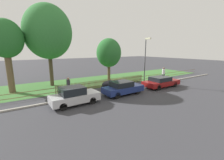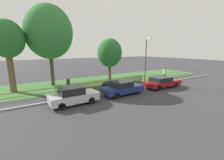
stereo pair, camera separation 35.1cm
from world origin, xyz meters
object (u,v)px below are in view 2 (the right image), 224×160
street_lamp (146,56)px  parked_car_navy_estate (161,82)px  tree_nearest_kerb (7,40)px  tree_mid_park (110,53)px  parked_car_black_saloon (122,88)px  covered_motorcycle (109,84)px  pedestrian_by_lamp (68,85)px  parked_car_silver_hatchback (73,96)px  pedestrian_near_fence (165,73)px  tree_behind_motorcycle (49,32)px

street_lamp → parked_car_navy_estate: bearing=-71.8°
tree_nearest_kerb → tree_mid_park: (11.37, -0.59, -1.39)m
parked_car_navy_estate → parked_car_black_saloon: bearing=179.6°
covered_motorcycle → tree_mid_park: bearing=56.6°
tree_mid_park → pedestrian_by_lamp: (-6.73, -3.37, -2.90)m
parked_car_silver_hatchback → parked_car_black_saloon: bearing=-0.9°
parked_car_navy_estate → street_lamp: 3.59m
parked_car_black_saloon → tree_nearest_kerb: bearing=142.1°
pedestrian_by_lamp → tree_nearest_kerb: bearing=18.1°
parked_car_navy_estate → street_lamp: (-0.65, 1.96, 2.94)m
parked_car_silver_hatchback → pedestrian_near_fence: bearing=8.0°
tree_nearest_kerb → pedestrian_by_lamp: 7.46m
parked_car_black_saloon → tree_mid_park: (2.28, 6.20, 3.19)m
tree_mid_park → street_lamp: tree_mid_park is taller
parked_car_navy_estate → covered_motorcycle: parked_car_navy_estate is taller
pedestrian_by_lamp → tree_behind_motorcycle: bearing=-24.9°
covered_motorcycle → street_lamp: (5.11, -0.35, 2.94)m
covered_motorcycle → tree_behind_motorcycle: 9.18m
parked_car_navy_estate → covered_motorcycle: (-5.75, 2.31, -0.00)m
tree_mid_park → pedestrian_by_lamp: size_ratio=3.40×
parked_car_navy_estate → tree_mid_park: 7.79m
parked_car_silver_hatchback → street_lamp: 10.35m
parked_car_black_saloon → pedestrian_by_lamp: 5.28m
parked_car_silver_hatchback → tree_mid_park: 10.02m
covered_motorcycle → pedestrian_by_lamp: pedestrian_by_lamp is taller
parked_car_black_saloon → tree_behind_motorcycle: (-5.00, 7.65, 5.61)m
tree_nearest_kerb → pedestrian_near_fence: tree_nearest_kerb is taller
pedestrian_near_fence → parked_car_silver_hatchback: bearing=47.3°
tree_nearest_kerb → tree_mid_park: 11.47m
parked_car_navy_estate → parked_car_silver_hatchback: bearing=-179.7°
parked_car_navy_estate → street_lamp: bearing=108.9°
pedestrian_by_lamp → covered_motorcycle: bearing=-129.8°
tree_behind_motorcycle → tree_mid_park: tree_behind_motorcycle is taller
covered_motorcycle → pedestrian_near_fence: bearing=-1.0°
pedestrian_by_lamp → street_lamp: 9.73m
tree_behind_motorcycle → pedestrian_near_fence: (13.92, -5.40, -5.23)m
street_lamp → pedestrian_near_fence: bearing=5.6°
parked_car_silver_hatchback → pedestrian_near_fence: (13.81, 2.30, 0.33)m
parked_car_silver_hatchback → pedestrian_by_lamp: 2.93m
tree_behind_motorcycle → pedestrian_by_lamp: 7.20m
parked_car_navy_estate → tree_mid_park: (-3.24, 6.31, 3.23)m
covered_motorcycle → pedestrian_by_lamp: (-4.22, 0.63, 0.33)m
parked_car_silver_hatchback → tree_nearest_kerb: (-4.20, 6.84, 4.54)m
parked_car_silver_hatchback → tree_nearest_kerb: bearing=120.0°
tree_mid_park → tree_behind_motorcycle: bearing=168.8°
tree_behind_motorcycle → tree_mid_park: (7.28, -1.45, -2.42)m
pedestrian_near_fence → pedestrian_by_lamp: (-13.37, 0.58, -0.09)m
covered_motorcycle → tree_nearest_kerb: (-8.86, 4.59, 4.62)m
street_lamp → pedestrian_by_lamp: bearing=174.0°
parked_car_silver_hatchback → tree_behind_motorcycle: size_ratio=0.41×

